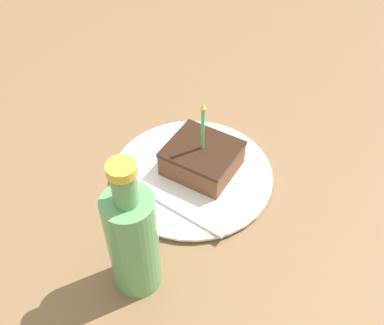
{
  "coord_description": "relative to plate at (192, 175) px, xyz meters",
  "views": [
    {
      "loc": [
        0.24,
        -0.46,
        0.55
      ],
      "look_at": [
        -0.02,
        -0.03,
        0.04
      ],
      "focal_mm": 42.0,
      "sensor_mm": 36.0,
      "label": 1
    }
  ],
  "objects": [
    {
      "name": "ground_plane",
      "position": [
        0.02,
        0.03,
        -0.03
      ],
      "size": [
        2.4,
        2.4,
        0.04
      ],
      "color": "brown",
      "rests_on": "ground"
    },
    {
      "name": "plate",
      "position": [
        0.0,
        0.0,
        0.0
      ],
      "size": [
        0.26,
        0.26,
        0.01
      ],
      "color": "white",
      "rests_on": "ground_plane"
    },
    {
      "name": "cake_slice",
      "position": [
        0.01,
        0.02,
        0.03
      ],
      "size": [
        0.11,
        0.1,
        0.13
      ],
      "color": "brown",
      "rests_on": "plate"
    },
    {
      "name": "fork",
      "position": [
        -0.0,
        -0.08,
        0.01
      ],
      "size": [
        0.19,
        0.03,
        0.0
      ],
      "color": "silver",
      "rests_on": "plate"
    },
    {
      "name": "bottle",
      "position": [
        0.03,
        -0.2,
        0.08
      ],
      "size": [
        0.06,
        0.06,
        0.22
      ],
      "color": "#599959",
      "rests_on": "ground_plane"
    }
  ]
}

